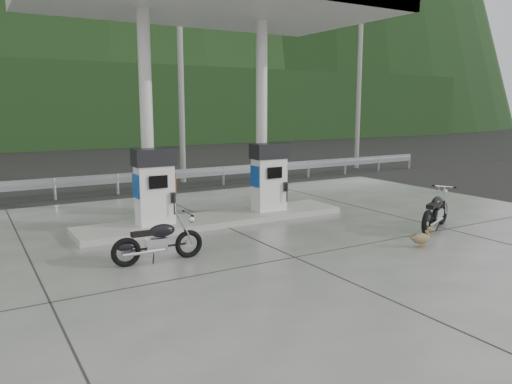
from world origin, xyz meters
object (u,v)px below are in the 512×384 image
gas_pump_left (155,187)px  duck (421,239)px  gas_pump_right (269,177)px  motorcycle_left (158,242)px  motorcycle_right (435,212)px

gas_pump_left → duck: 6.11m
gas_pump_left → gas_pump_right: 3.20m
motorcycle_left → motorcycle_right: 6.67m
motorcycle_right → motorcycle_left: bearing=147.1°
gas_pump_right → duck: gas_pump_right is taller
motorcycle_right → duck: (-1.53, -0.92, -0.24)m
gas_pump_left → motorcycle_right: 6.74m
gas_pump_left → motorcycle_left: bearing=-108.3°
motorcycle_left → duck: motorcycle_left is taller
gas_pump_left → gas_pump_right: size_ratio=1.00×
gas_pump_left → motorcycle_right: gas_pump_left is taller
motorcycle_left → motorcycle_right: (6.60, -0.95, 0.03)m
gas_pump_right → duck: size_ratio=3.49×
gas_pump_left → duck: (4.28, -4.28, -0.86)m
gas_pump_right → motorcycle_right: bearing=-52.2°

